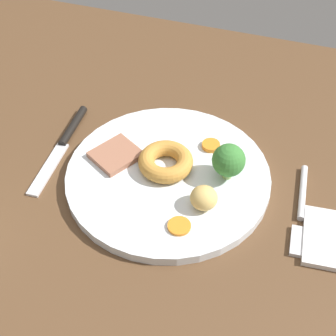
# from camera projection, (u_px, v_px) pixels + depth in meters

# --- Properties ---
(dining_table) EXTENTS (1.20, 0.84, 0.04)m
(dining_table) POSITION_uv_depth(u_px,v_px,m) (172.00, 196.00, 0.71)
(dining_table) COLOR brown
(dining_table) RESTS_ON ground
(dinner_plate) EXTENTS (0.28, 0.28, 0.01)m
(dinner_plate) POSITION_uv_depth(u_px,v_px,m) (168.00, 177.00, 0.70)
(dinner_plate) COLOR white
(dinner_plate) RESTS_ON dining_table
(meat_slice_main) EXTENTS (0.08, 0.08, 0.01)m
(meat_slice_main) POSITION_uv_depth(u_px,v_px,m) (116.00, 155.00, 0.72)
(meat_slice_main) COLOR #9E664C
(meat_slice_main) RESTS_ON dinner_plate
(yorkshire_pudding) EXTENTS (0.08, 0.08, 0.02)m
(yorkshire_pudding) POSITION_uv_depth(u_px,v_px,m) (166.00, 162.00, 0.70)
(yorkshire_pudding) COLOR #C68938
(yorkshire_pudding) RESTS_ON dinner_plate
(roast_potato_left) EXTENTS (0.05, 0.05, 0.03)m
(roast_potato_left) POSITION_uv_depth(u_px,v_px,m) (204.00, 198.00, 0.65)
(roast_potato_left) COLOR #D8B260
(roast_potato_left) RESTS_ON dinner_plate
(carrot_coin_front) EXTENTS (0.03, 0.03, 0.01)m
(carrot_coin_front) POSITION_uv_depth(u_px,v_px,m) (211.00, 145.00, 0.73)
(carrot_coin_front) COLOR orange
(carrot_coin_front) RESTS_ON dinner_plate
(carrot_coin_back) EXTENTS (0.03, 0.03, 0.00)m
(carrot_coin_back) POSITION_uv_depth(u_px,v_px,m) (179.00, 226.00, 0.63)
(carrot_coin_back) COLOR orange
(carrot_coin_back) RESTS_ON dinner_plate
(broccoli_floret) EXTENTS (0.04, 0.04, 0.05)m
(broccoli_floret) POSITION_uv_depth(u_px,v_px,m) (229.00, 161.00, 0.67)
(broccoli_floret) COLOR #8CB766
(broccoli_floret) RESTS_ON dinner_plate
(fork) EXTENTS (0.03, 0.15, 0.01)m
(fork) POSITION_uv_depth(u_px,v_px,m) (301.00, 211.00, 0.66)
(fork) COLOR silver
(fork) RESTS_ON dining_table
(knife) EXTENTS (0.02, 0.19, 0.01)m
(knife) POSITION_uv_depth(u_px,v_px,m) (64.00, 141.00, 0.76)
(knife) COLOR black
(knife) RESTS_ON dining_table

